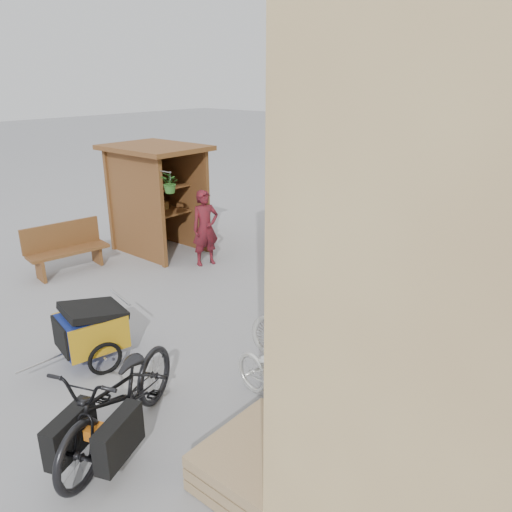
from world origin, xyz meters
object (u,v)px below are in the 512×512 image
Objects in this scene: bike_2 at (347,308)px; bike_7 at (423,263)px; bench at (66,247)px; shopping_carts at (505,230)px; kiosk at (154,184)px; bike_0 at (281,380)px; child_trailer at (91,329)px; bike_4 at (379,287)px; cargo_bike at (120,398)px; bike_5 at (405,282)px; pallet_stack at (262,462)px; bike_3 at (362,302)px; person_kiosk at (205,228)px; bike_1 at (307,336)px; bike_6 at (422,272)px.

bike_7 is at bearing -10.85° from bike_2.
shopping_carts is (6.68, 6.50, 0.14)m from bench.
kiosk is 6.53m from bike_0.
child_trailer is 4.66m from bike_4.
cargo_bike is 5.35m from bike_5.
pallet_stack is (6.28, -3.87, -1.34)m from kiosk.
bike_3 is (5.94, 1.54, -0.00)m from bench.
person_kiosk reaches higher than bike_5.
bike_1 is (-0.78, 1.92, 0.33)m from pallet_stack.
kiosk is at bearing 89.98° from bike_6.
cargo_bike is at bearing 156.00° from bike_6.
person_kiosk is (-4.76, -4.39, 0.15)m from shopping_carts.
shopping_carts is at bearing 53.15° from bench.
bike_5 is 1.01× the size of bike_7.
bike_6 is at bearing 59.69° from cargo_bike.
pallet_stack is 2.10m from bike_1.
child_trailer is at bearing 143.81° from bike_5.
bike_1 is (5.90, 0.09, 0.02)m from bench.
bike_4 is (5.41, 0.34, -1.10)m from kiosk.
cargo_bike is 1.46× the size of bike_6.
bike_7 is (5.91, 4.02, -0.07)m from bench.
bike_5 is at bearing -17.18° from bike_2.
bike_4 is at bearing 60.43° from cargo_bike.
bike_6 is at bearing -9.83° from bike_1.
bike_3 is at bearing -170.54° from bike_4.
bike_5 is (2.59, 4.52, -0.06)m from child_trailer.
kiosk reaches higher than bench.
bike_0 is (1.01, 1.55, -0.15)m from cargo_bike.
kiosk is at bearing 87.69° from bench.
child_trailer is at bearing 117.56° from bike_1.
shopping_carts is at bearing -27.50° from bike_6.
bike_0 is 2.20m from bike_2.
cargo_bike is 6.45m from bike_7.
bike_0 is at bearing -26.51° from kiosk.
child_trailer is at bearing -50.41° from kiosk.
kiosk is 1.52× the size of bench.
bike_7 is (0.12, 2.69, 0.00)m from bike_2.
bike_3 is (5.53, -0.50, -1.04)m from kiosk.
kiosk is 1.46× the size of bike_3.
cargo_bike is (4.75, -4.42, -0.99)m from kiosk.
bike_1 reaches higher than child_trailer.
cargo_bike is at bearing 151.40° from bike_3.
bike_6 is (0.90, 5.98, -0.15)m from cargo_bike.
child_trailer is 0.68× the size of cargo_bike.
shopping_carts is at bearing -18.15° from bike_2.
pallet_stack is at bearing -172.56° from bike_2.
bike_0 is at bearing -178.49° from bike_2.
child_trailer reaches higher than bike_2.
bench reaches higher than bike_7.
pallet_stack is 0.81× the size of bike_5.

